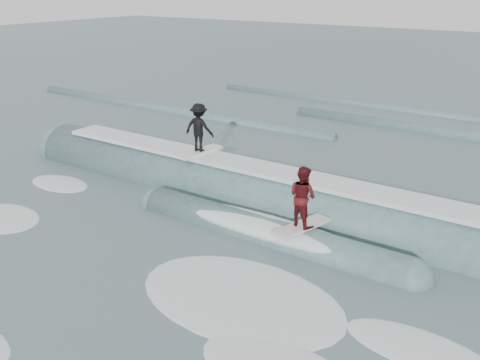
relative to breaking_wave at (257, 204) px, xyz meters
The scene contains 6 objects.
ground 4.99m from the breaking_wave, 92.74° to the right, with size 160.00×160.00×0.00m, color #425C61.
breaking_wave is the anchor object (origin of this frame).
surfer_black 3.55m from the breaking_wave, behind, with size 1.23×2.05×1.89m.
surfer_red 3.67m from the breaking_wave, 34.70° to the right, with size 1.05×2.07×1.90m.
whitewater 5.70m from the breaking_wave, 84.26° to the right, with size 17.03×9.03×0.10m.
far_swells 12.85m from the breaking_wave, 99.64° to the left, with size 39.91×8.65×0.80m.
Camera 1 is at (9.50, -9.60, 7.41)m, focal length 40.00 mm.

